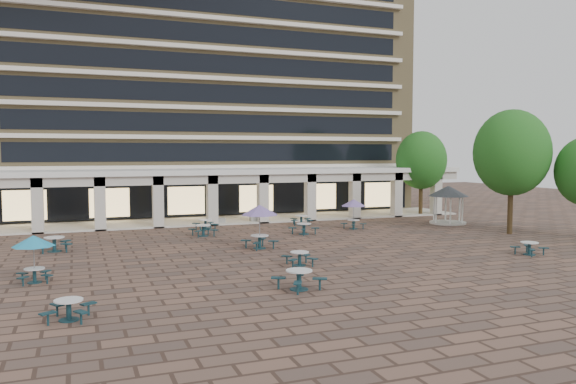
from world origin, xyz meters
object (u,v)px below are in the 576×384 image
at_px(picnic_table_1, 299,278).
at_px(planter_left, 216,219).
at_px(gazebo, 448,195).
at_px(picnic_table_2, 300,257).
at_px(picnic_table_0, 69,308).
at_px(planter_right, 259,216).

height_order(picnic_table_1, planter_left, planter_left).
bearing_deg(planter_left, picnic_table_1, -94.58).
bearing_deg(gazebo, picnic_table_2, -146.87).
distance_m(picnic_table_0, planter_right, 27.74).
bearing_deg(planter_left, picnic_table_2, -89.62).
distance_m(picnic_table_1, planter_left, 22.53).
height_order(picnic_table_1, gazebo, gazebo).
bearing_deg(picnic_table_0, planter_right, 72.60).
xyz_separation_m(picnic_table_0, planter_left, (10.81, 23.67, 0.03)).
relative_size(picnic_table_1, gazebo, 0.69).
bearing_deg(planter_right, picnic_table_0, -121.43).
relative_size(planter_left, planter_right, 1.00).
bearing_deg(gazebo, picnic_table_1, -140.37).
bearing_deg(picnic_table_0, gazebo, 45.40).
height_order(picnic_table_2, gazebo, gazebo).
xyz_separation_m(gazebo, planter_left, (-17.78, 6.24, -1.83)).
bearing_deg(picnic_table_2, planter_left, 94.27).
relative_size(picnic_table_1, picnic_table_2, 1.35).
height_order(picnic_table_0, planter_left, planter_left).
height_order(picnic_table_0, picnic_table_1, picnic_table_1).
relative_size(picnic_table_1, planter_right, 1.51).
height_order(picnic_table_0, planter_right, planter_right).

